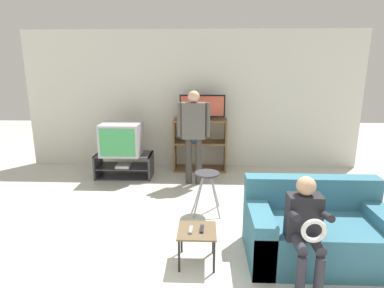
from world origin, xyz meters
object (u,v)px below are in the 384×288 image
Objects in this scene: snack_table at (197,234)px; person_seated_child at (306,225)px; remote_control_black at (202,229)px; person_standing_adult at (194,129)px; folding_stool at (207,180)px; couch at (317,232)px; television_flat at (202,108)px; remote_control_white at (191,230)px; media_shelf at (200,144)px; television_main at (122,139)px; tv_stand at (125,165)px.

person_seated_child is at bearing -18.90° from snack_table.
person_standing_adult is (-0.16, 2.23, 0.58)m from remote_control_black.
remote_control_black is at bearing 159.83° from person_seated_child.
folding_stool is at bearing 119.98° from person_seated_child.
person_standing_adult is (-1.36, 2.09, 0.67)m from couch.
remote_control_black is (0.03, -2.96, -0.83)m from television_flat.
remote_control_white is at bearing -88.69° from person_standing_adult.
media_shelf is 2.98m from snack_table.
television_main is 2.87m from remote_control_white.
person_standing_adult is 2.80m from person_seated_child.
tv_stand is at bearing 33.39° from television_main.
television_flat is at bearing 92.74° from folding_stool.
television_main is 1.75× the size of snack_table.
remote_control_black is 1.00m from person_seated_child.
media_shelf is at bearing 18.54° from tv_stand.
remote_control_white is at bearing -98.17° from folding_stool.
television_flat is 5.80× the size of remote_control_black.
remote_control_black is 1.21m from couch.
person_standing_adult is (-0.13, -0.73, -0.25)m from television_flat.
person_seated_child is (0.94, -3.29, -0.58)m from television_flat.
media_shelf reaches higher than folding_stool.
media_shelf is at bearing 106.55° from person_seated_child.
person_seated_child is (0.96, -0.33, 0.30)m from snack_table.
person_seated_child is at bearing -73.45° from media_shelf.
remote_control_white is (1.31, -2.54, 0.16)m from tv_stand.
tv_stand is at bearing 137.03° from folding_stool.
folding_stool reaches higher than snack_table.
media_shelf reaches higher than television_main.
person_standing_adult is at bearing 94.47° from remote_control_white.
television_main reaches higher than tv_stand.
snack_table is 2.69× the size of remote_control_black.
person_seated_child reaches higher than media_shelf.
television_main is 3.56m from couch.
tv_stand is 1.72× the size of folding_stool.
couch is 1.40× the size of person_seated_child.
tv_stand is 6.89× the size of remote_control_white.
remote_control_black is 2.31m from person_standing_adult.
television_flat is 0.53× the size of person_standing_adult.
television_main is 3.68m from person_seated_child.
remote_control_white is at bearing -173.03° from couch.
snack_table is 0.27× the size of couch.
tv_stand is 0.69× the size of couch.
person_standing_adult is 1.52× the size of person_seated_child.
media_shelf is 2.55× the size of snack_table.
person_seated_child is (1.07, -2.56, -0.34)m from person_standing_adult.
media_shelf is 0.87m from person_standing_adult.
television_main is at bearing -161.18° from media_shelf.
snack_table is 1.06m from person_seated_child.
remote_control_black is 0.11m from remote_control_white.
person_seated_child reaches higher than remote_control_white.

